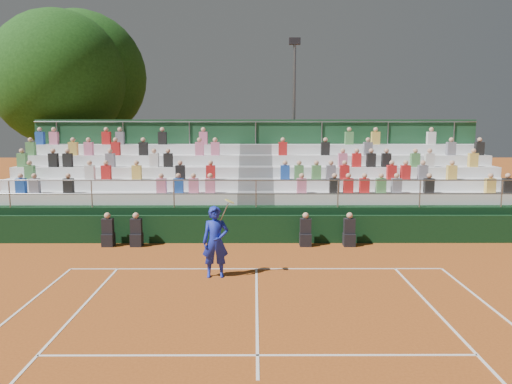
{
  "coord_description": "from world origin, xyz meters",
  "views": [
    {
      "loc": [
        -0.06,
        -14.26,
        4.34
      ],
      "look_at": [
        0.0,
        3.5,
        1.8
      ],
      "focal_mm": 35.0,
      "sensor_mm": 36.0,
      "label": 1
    }
  ],
  "objects_px": {
    "tennis_player": "(216,242)",
    "tree_east": "(81,77)",
    "tree_west": "(59,79)",
    "floodlight_mast": "(294,108)"
  },
  "relations": [
    {
      "from": "tree_east",
      "to": "floodlight_mast",
      "type": "xyz_separation_m",
      "value": [
        11.6,
        -0.71,
        -1.7
      ]
    },
    {
      "from": "floodlight_mast",
      "to": "tree_east",
      "type": "bearing_deg",
      "value": 176.52
    },
    {
      "from": "tennis_player",
      "to": "tree_west",
      "type": "xyz_separation_m",
      "value": [
        -8.87,
        12.44,
        5.46
      ]
    },
    {
      "from": "tennis_player",
      "to": "tree_east",
      "type": "xyz_separation_m",
      "value": [
        -8.39,
        14.27,
        5.71
      ]
    },
    {
      "from": "tree_east",
      "to": "floodlight_mast",
      "type": "bearing_deg",
      "value": -3.48
    },
    {
      "from": "tree_east",
      "to": "tree_west",
      "type": "bearing_deg",
      "value": -104.65
    },
    {
      "from": "tree_west",
      "to": "floodlight_mast",
      "type": "bearing_deg",
      "value": 5.33
    },
    {
      "from": "tree_east",
      "to": "floodlight_mast",
      "type": "height_order",
      "value": "tree_east"
    },
    {
      "from": "tree_west",
      "to": "floodlight_mast",
      "type": "height_order",
      "value": "tree_west"
    },
    {
      "from": "tree_west",
      "to": "tree_east",
      "type": "relative_size",
      "value": 0.97
    }
  ]
}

